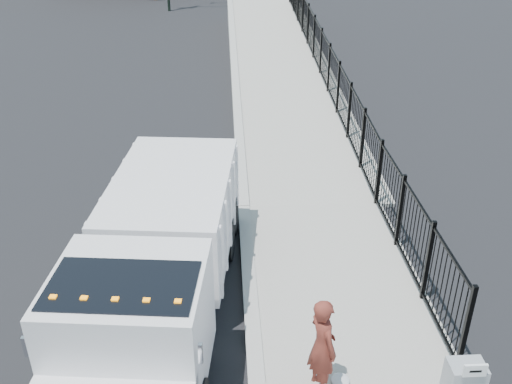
{
  "coord_description": "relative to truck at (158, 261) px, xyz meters",
  "views": [
    {
      "loc": [
        -0.4,
        -9.16,
        7.68
      ],
      "look_at": [
        0.21,
        2.0,
        1.63
      ],
      "focal_mm": 40.0,
      "sensor_mm": 36.0,
      "label": 1
    }
  ],
  "objects": [
    {
      "name": "ground",
      "position": [
        1.76,
        0.27,
        -1.45
      ],
      "size": [
        120.0,
        120.0,
        0.0
      ],
      "primitive_type": "plane",
      "color": "black",
      "rests_on": "ground"
    },
    {
      "name": "sidewalk",
      "position": [
        3.68,
        -1.73,
        -1.39
      ],
      "size": [
        3.55,
        12.0,
        0.12
      ],
      "primitive_type": "cube",
      "color": "#9E998E",
      "rests_on": "ground"
    },
    {
      "name": "curb",
      "position": [
        1.76,
        -1.73,
        -1.37
      ],
      "size": [
        0.3,
        12.0,
        0.16
      ],
      "primitive_type": "cube",
      "color": "#ADAAA3",
      "rests_on": "ground"
    },
    {
      "name": "ramp",
      "position": [
        3.88,
        16.27,
        -1.45
      ],
      "size": [
        3.95,
        24.06,
        3.19
      ],
      "primitive_type": "cube",
      "rotation": [
        0.06,
        0.0,
        0.0
      ],
      "color": "#9E998E",
      "rests_on": "ground"
    },
    {
      "name": "iron_fence",
      "position": [
        5.31,
        12.27,
        -0.55
      ],
      "size": [
        0.1,
        28.0,
        1.8
      ],
      "primitive_type": "cube",
      "color": "black",
      "rests_on": "ground"
    },
    {
      "name": "truck",
      "position": [
        0.0,
        0.0,
        0.0
      ],
      "size": [
        3.18,
        7.72,
        2.57
      ],
      "rotation": [
        0.0,
        0.0,
        -0.11
      ],
      "color": "black",
      "rests_on": "ground"
    },
    {
      "name": "worker",
      "position": [
        2.83,
        -1.97,
        -0.41
      ],
      "size": [
        0.64,
        0.78,
        1.84
      ],
      "primitive_type": "imported",
      "rotation": [
        0.0,
        0.0,
        1.92
      ],
      "color": "maroon",
      "rests_on": "sidewalk"
    },
    {
      "name": "arrow_sign",
      "position": [
        4.86,
        -3.05,
        0.03
      ],
      "size": [
        0.35,
        0.04,
        0.22
      ],
      "primitive_type": "cube",
      "color": "white",
      "rests_on": "utility_cabinet"
    },
    {
      "name": "debris",
      "position": [
        3.2,
        -1.89,
        -1.28
      ],
      "size": [
        0.33,
        0.33,
        0.08
      ],
      "primitive_type": "ellipsoid",
      "color": "silver",
      "rests_on": "sidewalk"
    }
  ]
}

